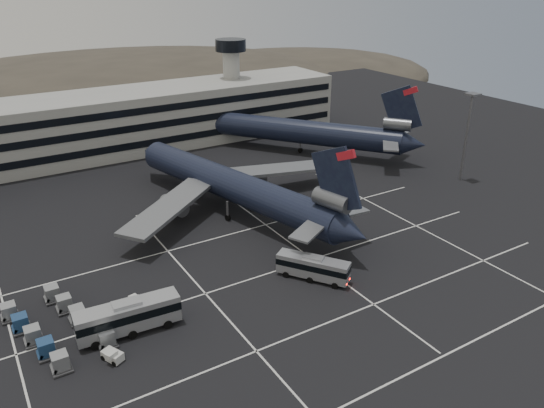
% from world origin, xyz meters
% --- Properties ---
extents(ground, '(260.00, 260.00, 0.00)m').
position_xyz_m(ground, '(0.00, 0.00, 0.00)').
color(ground, black).
rests_on(ground, ground).
extents(lane_markings, '(90.00, 55.62, 0.01)m').
position_xyz_m(lane_markings, '(0.95, 0.72, 0.01)').
color(lane_markings, silver).
rests_on(lane_markings, ground).
extents(terminal, '(125.00, 26.00, 24.00)m').
position_xyz_m(terminal, '(-2.95, 71.14, 6.93)').
color(terminal, gray).
rests_on(terminal, ground).
extents(hills, '(352.00, 180.00, 44.00)m').
position_xyz_m(hills, '(17.99, 170.00, -12.07)').
color(hills, '#38332B').
rests_on(hills, ground).
extents(lightpole_right, '(2.40, 2.40, 18.28)m').
position_xyz_m(lightpole_right, '(58.00, 15.00, 11.82)').
color(lightpole_right, slate).
rests_on(lightpole_right, ground).
extents(trijet_main, '(46.11, 57.07, 18.08)m').
position_xyz_m(trijet_main, '(9.90, 25.12, 5.25)').
color(trijet_main, black).
rests_on(trijet_main, ground).
extents(trijet_far, '(39.91, 49.18, 18.08)m').
position_xyz_m(trijet_far, '(40.02, 46.78, 5.43)').
color(trijet_far, black).
rests_on(trijet_far, ground).
extents(bus_near, '(8.02, 10.03, 3.72)m').
position_xyz_m(bus_near, '(8.76, -0.58, 2.03)').
color(bus_near, '#A0A2A8').
rests_on(bus_near, ground).
extents(bus_far, '(12.69, 3.89, 4.42)m').
position_xyz_m(bus_far, '(-17.41, 1.20, 2.42)').
color(bus_far, '#A0A2A8').
rests_on(bus_far, ground).
extents(tug_a, '(1.58, 2.18, 1.27)m').
position_xyz_m(tug_a, '(-14.85, 6.69, 0.56)').
color(tug_a, silver).
rests_on(tug_a, ground).
extents(tug_b, '(2.40, 2.82, 1.57)m').
position_xyz_m(tug_b, '(-20.63, -2.84, 0.69)').
color(tug_b, silver).
rests_on(tug_b, ground).
extents(uld_cluster, '(11.78, 17.63, 2.10)m').
position_xyz_m(uld_cluster, '(-25.05, 5.99, 1.03)').
color(uld_cluster, '#2D2D30').
rests_on(uld_cluster, ground).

